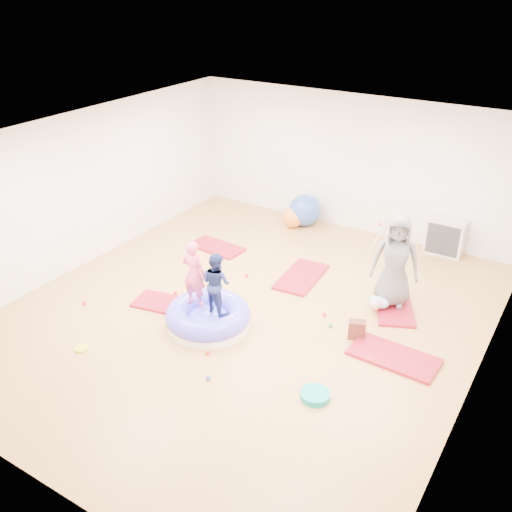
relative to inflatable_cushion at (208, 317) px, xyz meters
The scene contains 19 objects.
room 1.42m from the inflatable_cushion, 64.54° to the left, with size 7.01×8.01×2.81m.
gym_mat_front_left 0.96m from the inflatable_cushion, behind, with size 1.09×0.55×0.05m, color #AB1621.
gym_mat_mid_left 2.73m from the inflatable_cushion, 122.74° to the left, with size 1.08×0.54×0.05m, color #AB1621.
gym_mat_center_back 2.17m from the inflatable_cushion, 76.52° to the left, with size 1.22×0.61×0.05m, color #AB1621.
gym_mat_right 2.82m from the inflatable_cushion, 15.10° to the left, with size 1.24×0.62×0.05m, color #AB1621.
gym_mat_rear_right 3.03m from the inflatable_cushion, 41.72° to the left, with size 1.15×0.57×0.05m, color #AB1621.
inflatable_cushion is the anchor object (origin of this frame).
child_pink 0.79m from the inflatable_cushion, behind, with size 0.39×0.26×1.07m, color #F5507B.
child_navy 0.72m from the inflatable_cushion, ahead, with size 0.47×0.37×0.97m, color navy.
adult_caregiver 3.08m from the inflatable_cushion, 43.76° to the left, with size 0.76×0.49×1.55m, color #5E5E60.
infant 2.73m from the inflatable_cushion, 41.09° to the left, with size 0.34×0.34×0.20m.
ball_pit_balls 0.68m from the inflatable_cushion, 47.55° to the left, with size 4.64×3.86×0.06m.
exercise_ball_blue 4.25m from the inflatable_cushion, 97.33° to the left, with size 0.68×0.68×0.68m, color #2B50A3.
exercise_ball_orange 4.05m from the inflatable_cushion, 99.90° to the left, with size 0.44×0.44×0.44m, color orange.
infant_play_gym 4.22m from the inflatable_cushion, 68.70° to the left, with size 0.73×0.69×0.56m.
cube_shelf 5.01m from the inflatable_cushion, 61.68° to the left, with size 0.71×0.35×0.71m.
balance_disc 2.23m from the inflatable_cushion, 15.78° to the right, with size 0.39×0.39×0.09m, color #0F9899.
backpack 2.26m from the inflatable_cushion, 23.93° to the left, with size 0.25×0.16×0.29m, color maroon.
yellow_toy 1.91m from the inflatable_cushion, 129.76° to the right, with size 0.21×0.21×0.03m, color yellow.
Camera 1 is at (4.23, -6.48, 4.99)m, focal length 40.00 mm.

